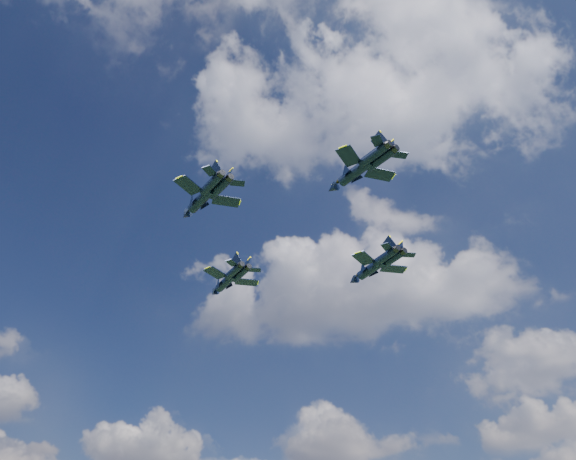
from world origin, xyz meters
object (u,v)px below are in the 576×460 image
at_px(jet_right, 370,269).
at_px(jet_slot, 354,173).
at_px(jet_lead, 225,282).
at_px(jet_left, 200,200).

relative_size(jet_right, jet_slot, 1.05).
distance_m(jet_lead, jet_right, 29.61).
relative_size(jet_lead, jet_left, 0.98).
bearing_deg(jet_lead, jet_left, -125.92).
xyz_separation_m(jet_right, jet_slot, (2.44, -29.16, 0.97)).
height_order(jet_lead, jet_right, jet_right).
height_order(jet_left, jet_right, jet_right).
xyz_separation_m(jet_lead, jet_right, (29.23, 4.66, 0.85)).
height_order(jet_lead, jet_slot, jet_slot).
distance_m(jet_left, jet_right, 38.67).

